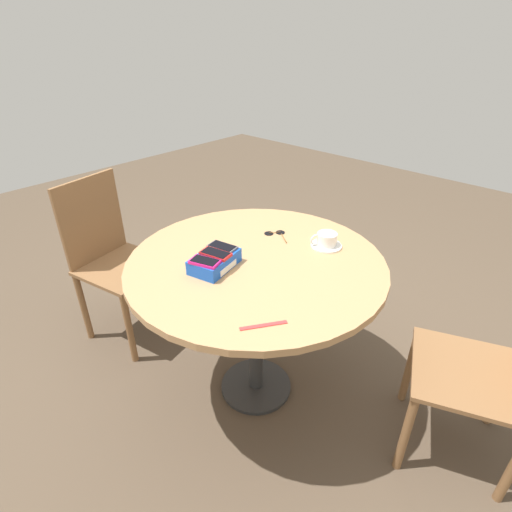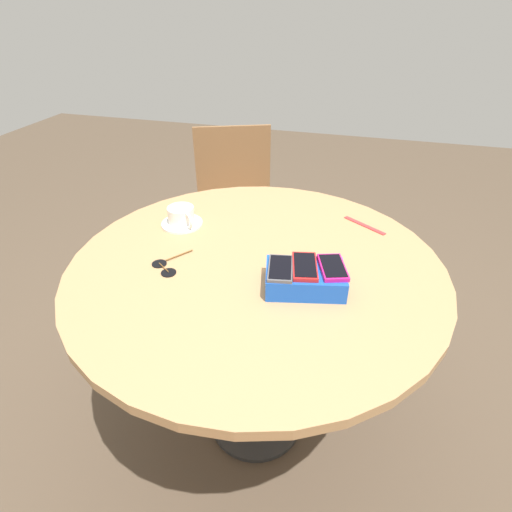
{
  "view_description": "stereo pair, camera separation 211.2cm",
  "coord_description": "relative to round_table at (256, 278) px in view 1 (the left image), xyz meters",
  "views": [
    {
      "loc": [
        -1.08,
        -0.99,
        1.64
      ],
      "look_at": [
        0.0,
        0.0,
        0.79
      ],
      "focal_mm": 28.0,
      "sensor_mm": 36.0,
      "label": 1
    },
    {
      "loc": [
        -0.26,
        0.94,
        1.44
      ],
      "look_at": [
        0.0,
        0.0,
        0.79
      ],
      "focal_mm": 28.0,
      "sensor_mm": 36.0,
      "label": 2
    }
  ],
  "objects": [
    {
      "name": "chair_far_side",
      "position": [
        -0.19,
        0.93,
        -0.19
      ],
      "size": [
        0.49,
        0.49,
        0.94
      ],
      "color": "brown",
      "rests_on": "ground_plane"
    },
    {
      "name": "phone_gray",
      "position": [
        -0.1,
        0.1,
        0.16
      ],
      "size": [
        0.08,
        0.13,
        0.01
      ],
      "color": "#515156",
      "rests_on": "phone_box"
    },
    {
      "name": "ground_plane",
      "position": [
        0.0,
        0.0,
        -0.68
      ],
      "size": [
        8.0,
        8.0,
        0.0
      ],
      "primitive_type": "plane",
      "color": "brown"
    },
    {
      "name": "round_table",
      "position": [
        0.0,
        0.0,
        0.0
      ],
      "size": [
        1.11,
        1.11,
        0.77
      ],
      "color": "#2D2D2D",
      "rests_on": "ground_plane"
    },
    {
      "name": "phone_magenta",
      "position": [
        -0.23,
        0.07,
        0.16
      ],
      "size": [
        0.1,
        0.13,
        0.01
      ],
      "color": "#D11975",
      "rests_on": "phone_box"
    },
    {
      "name": "saucer",
      "position": [
        0.31,
        -0.15,
        0.1
      ],
      "size": [
        0.14,
        0.14,
        0.01
      ],
      "primitive_type": "cylinder",
      "color": "white",
      "rests_on": "round_table"
    },
    {
      "name": "phone_red",
      "position": [
        -0.16,
        0.08,
        0.16
      ],
      "size": [
        0.09,
        0.14,
        0.01
      ],
      "color": "red",
      "rests_on": "phone_box"
    },
    {
      "name": "phone_box",
      "position": [
        -0.16,
        0.08,
        0.12
      ],
      "size": [
        0.23,
        0.18,
        0.06
      ],
      "color": "blue",
      "rests_on": "round_table"
    },
    {
      "name": "lanyard_strap",
      "position": [
        -0.3,
        -0.31,
        0.09
      ],
      "size": [
        0.14,
        0.1,
        0.0
      ],
      "primitive_type": "cube",
      "rotation": [
        0.0,
        0.0,
        -0.59
      ],
      "color": "red",
      "rests_on": "round_table"
    },
    {
      "name": "chair_near_window",
      "position": [
        0.37,
        -0.91,
        -0.22
      ],
      "size": [
        0.56,
        0.56,
        0.86
      ],
      "color": "brown",
      "rests_on": "ground_plane"
    },
    {
      "name": "sunglasses",
      "position": [
        0.25,
        0.1,
        0.09
      ],
      "size": [
        0.09,
        0.15,
        0.01
      ],
      "color": "black",
      "rests_on": "round_table"
    },
    {
      "name": "coffee_cup",
      "position": [
        0.3,
        -0.15,
        0.13
      ],
      "size": [
        0.11,
        0.1,
        0.06
      ],
      "color": "white",
      "rests_on": "saucer"
    }
  ]
}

